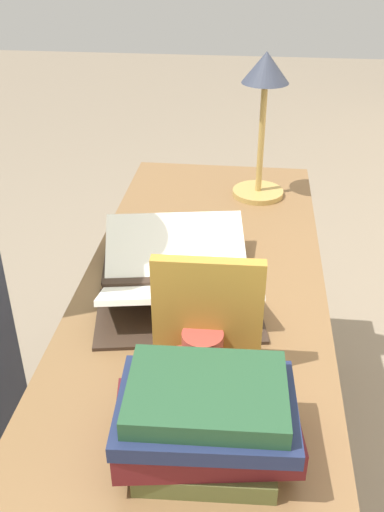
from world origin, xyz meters
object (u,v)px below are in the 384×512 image
at_px(reading_lamp, 264,98).
at_px(coffee_mug, 201,355).
at_px(open_book, 177,276).
at_px(book_standing_upright, 207,316).
at_px(book_stack_tall, 206,420).

relative_size(reading_lamp, coffee_mug, 3.99).
bearing_deg(open_book, book_standing_upright, 9.31).
height_order(open_book, reading_lamp, reading_lamp).
bearing_deg(book_stack_tall, book_standing_upright, -175.06).
relative_size(book_stack_tall, coffee_mug, 2.84).
height_order(open_book, book_stack_tall, book_stack_tall).
bearing_deg(reading_lamp, open_book, -18.79).
distance_m(book_standing_upright, coffee_mug, 0.07).
bearing_deg(open_book, coffee_mug, 6.30).
height_order(reading_lamp, coffee_mug, reading_lamp).
bearing_deg(book_standing_upright, open_book, -162.27).
bearing_deg(book_standing_upright, coffee_mug, -18.67).
distance_m(open_book, coffee_mug, 0.30).
xyz_separation_m(book_stack_tall, book_standing_upright, (-0.20, -0.02, 0.04)).
xyz_separation_m(reading_lamp, coffee_mug, (0.80, -0.09, -0.25)).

